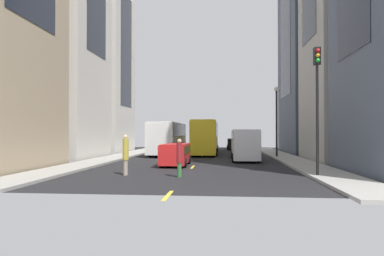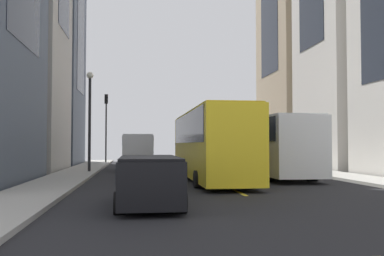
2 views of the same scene
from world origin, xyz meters
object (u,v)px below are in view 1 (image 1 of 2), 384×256
(city_bus_white, at_px, (168,136))
(streetcar_yellow, at_px, (206,135))
(car_black_1, at_px, (234,143))
(pedestrian_waiting_curb, at_px, (126,154))
(traffic_light_near_corner, at_px, (317,87))
(pedestrian_crossing_mid, at_px, (179,157))
(delivery_van_white, at_px, (245,142))
(car_red_0, at_px, (175,153))

(city_bus_white, height_order, streetcar_yellow, streetcar_yellow)
(car_black_1, bearing_deg, pedestrian_waiting_curb, -103.41)
(pedestrian_waiting_curb, bearing_deg, traffic_light_near_corner, 178.38)
(pedestrian_crossing_mid, bearing_deg, streetcar_yellow, 105.46)
(pedestrian_waiting_curb, bearing_deg, streetcar_yellow, -100.07)
(streetcar_yellow, relative_size, delivery_van_white, 2.10)
(pedestrian_crossing_mid, height_order, traffic_light_near_corner, traffic_light_near_corner)
(car_black_1, bearing_deg, city_bus_white, -123.15)
(city_bus_white, height_order, delivery_van_white, city_bus_white)
(delivery_van_white, xyz_separation_m, traffic_light_near_corner, (3.02, -10.75, 3.16))
(delivery_van_white, bearing_deg, pedestrian_crossing_mid, -110.27)
(delivery_van_white, bearing_deg, traffic_light_near_corner, -74.31)
(streetcar_yellow, xyz_separation_m, car_black_1, (3.44, 9.16, -1.23))
(traffic_light_near_corner, bearing_deg, city_bus_white, 120.74)
(traffic_light_near_corner, bearing_deg, car_red_0, 143.89)
(city_bus_white, height_order, car_red_0, city_bus_white)
(car_red_0, bearing_deg, pedestrian_crossing_mid, -80.27)
(streetcar_yellow, distance_m, car_red_0, 14.11)
(streetcar_yellow, bearing_deg, car_red_0, -96.02)
(pedestrian_crossing_mid, distance_m, traffic_light_near_corner, 7.98)
(car_red_0, distance_m, pedestrian_crossing_mid, 6.43)
(traffic_light_near_corner, bearing_deg, pedestrian_waiting_curb, 178.54)
(city_bus_white, bearing_deg, car_black_1, 56.85)
(delivery_van_white, distance_m, pedestrian_crossing_mid, 11.84)
(city_bus_white, height_order, pedestrian_crossing_mid, city_bus_white)
(delivery_van_white, bearing_deg, streetcar_yellow, 111.93)
(streetcar_yellow, height_order, traffic_light_near_corner, traffic_light_near_corner)
(pedestrian_waiting_curb, bearing_deg, pedestrian_crossing_mid, 168.58)
(streetcar_yellow, bearing_deg, traffic_light_near_corner, -71.37)
(car_red_0, xyz_separation_m, pedestrian_crossing_mid, (1.09, -6.33, 0.17))
(city_bus_white, distance_m, pedestrian_crossing_mid, 18.59)
(pedestrian_crossing_mid, height_order, pedestrian_waiting_curb, pedestrian_waiting_curb)
(city_bus_white, distance_m, car_black_1, 13.48)
(pedestrian_crossing_mid, xyz_separation_m, traffic_light_near_corner, (7.12, 0.35, 3.60))
(streetcar_yellow, distance_m, car_black_1, 9.86)
(city_bus_white, height_order, car_black_1, city_bus_white)
(car_red_0, relative_size, pedestrian_crossing_mid, 2.23)
(delivery_van_white, height_order, pedestrian_crossing_mid, delivery_van_white)
(pedestrian_crossing_mid, bearing_deg, pedestrian_waiting_curb, -174.70)
(city_bus_white, relative_size, pedestrian_waiting_curb, 4.97)
(streetcar_yellow, relative_size, pedestrian_waiting_curb, 5.77)
(car_black_1, bearing_deg, pedestrian_crossing_mid, -97.40)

